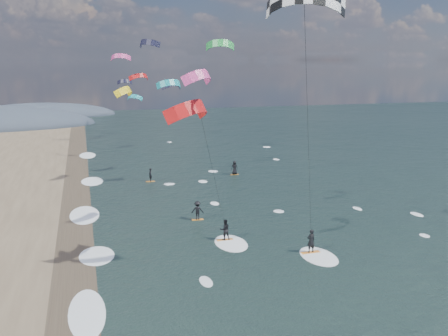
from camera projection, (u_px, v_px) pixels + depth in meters
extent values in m
cube|color=#382D23|center=(74.00, 286.00, 33.28)|extent=(3.00, 240.00, 0.00)
ellipsoid|color=#3D4756|center=(40.00, 116.00, 134.04)|extent=(40.00, 18.00, 7.00)
cube|color=orange|center=(311.00, 253.00, 38.97)|extent=(1.51, 0.45, 0.06)
imported|color=black|center=(311.00, 241.00, 38.77)|extent=(0.73, 0.53, 1.87)
ellipsoid|color=white|center=(319.00, 256.00, 38.31)|extent=(2.60, 4.20, 0.12)
cylinder|color=black|center=(308.00, 135.00, 33.54)|extent=(0.02, 0.02, 18.54)
cube|color=orange|center=(225.00, 240.00, 41.71)|extent=(1.39, 0.43, 0.06)
imported|color=black|center=(225.00, 230.00, 41.52)|extent=(0.86, 0.68, 1.76)
ellipsoid|color=white|center=(231.00, 243.00, 41.05)|extent=(2.60, 4.20, 0.12)
cylinder|color=black|center=(213.00, 173.00, 37.04)|extent=(0.02, 0.02, 12.61)
cube|color=orange|center=(198.00, 220.00, 47.04)|extent=(1.10, 0.35, 0.05)
imported|color=black|center=(198.00, 210.00, 46.84)|extent=(1.29, 0.96, 1.79)
cube|color=orange|center=(235.00, 174.00, 65.61)|extent=(1.10, 0.35, 0.05)
imported|color=black|center=(235.00, 168.00, 65.41)|extent=(0.89, 0.59, 1.79)
cube|color=orange|center=(150.00, 181.00, 61.87)|extent=(1.10, 0.35, 0.05)
imported|color=black|center=(150.00, 175.00, 61.69)|extent=(0.44, 0.63, 1.62)
ellipsoid|color=white|center=(94.00, 312.00, 29.84)|extent=(2.40, 5.40, 0.11)
ellipsoid|color=white|center=(91.00, 256.00, 38.30)|extent=(2.40, 5.40, 0.11)
ellipsoid|color=white|center=(88.00, 215.00, 48.64)|extent=(2.40, 5.40, 0.11)
ellipsoid|color=white|center=(87.00, 182.00, 61.81)|extent=(2.40, 5.40, 0.11)
ellipsoid|color=white|center=(85.00, 155.00, 78.73)|extent=(2.40, 5.40, 0.11)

